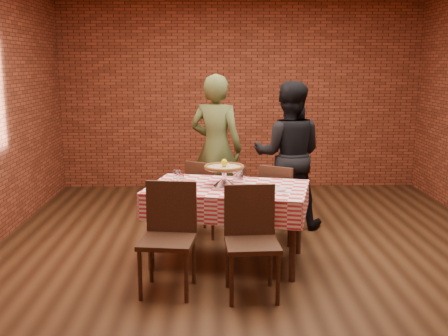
{
  "coord_description": "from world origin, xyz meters",
  "views": [
    {
      "loc": [
        -0.43,
        -5.19,
        1.92
      ],
      "look_at": [
        -0.32,
        -0.1,
        0.91
      ],
      "focal_mm": 42.61,
      "sensor_mm": 36.0,
      "label": 1
    }
  ],
  "objects_px": {
    "chair_near_left": "(167,240)",
    "diner_black": "(288,155)",
    "water_glass_left": "(180,180)",
    "table": "(228,225)",
    "chair_far_right": "(282,203)",
    "water_glass_right": "(177,175)",
    "pizza": "(224,167)",
    "pizza_stand": "(224,177)",
    "chair_near_right": "(252,244)",
    "chair_far_left": "(209,197)",
    "condiment_caddy": "(240,172)",
    "diner_olive": "(216,148)"
  },
  "relations": [
    {
      "from": "chair_far_left",
      "to": "diner_olive",
      "type": "distance_m",
      "value": 0.74
    },
    {
      "from": "water_glass_left",
      "to": "table",
      "type": "bearing_deg",
      "value": -2.26
    },
    {
      "from": "water_glass_left",
      "to": "chair_far_left",
      "type": "bearing_deg",
      "value": 72.62
    },
    {
      "from": "pizza",
      "to": "chair_near_left",
      "type": "bearing_deg",
      "value": -123.83
    },
    {
      "from": "chair_near_left",
      "to": "water_glass_left",
      "type": "bearing_deg",
      "value": 91.42
    },
    {
      "from": "chair_near_left",
      "to": "diner_black",
      "type": "distance_m",
      "value": 2.3
    },
    {
      "from": "water_glass_right",
      "to": "chair_far_right",
      "type": "xyz_separation_m",
      "value": [
        1.1,
        0.37,
        -0.39
      ]
    },
    {
      "from": "pizza",
      "to": "pizza_stand",
      "type": "bearing_deg",
      "value": 0.0
    },
    {
      "from": "chair_far_right",
      "to": "diner_black",
      "type": "height_order",
      "value": "diner_black"
    },
    {
      "from": "condiment_caddy",
      "to": "water_glass_left",
      "type": "bearing_deg",
      "value": -130.59
    },
    {
      "from": "diner_olive",
      "to": "chair_near_right",
      "type": "bearing_deg",
      "value": 117.93
    },
    {
      "from": "diner_black",
      "to": "pizza_stand",
      "type": "bearing_deg",
      "value": 65.59
    },
    {
      "from": "chair_near_right",
      "to": "chair_far_left",
      "type": "height_order",
      "value": "chair_near_right"
    },
    {
      "from": "pizza",
      "to": "condiment_caddy",
      "type": "distance_m",
      "value": 0.31
    },
    {
      "from": "pizza_stand",
      "to": "pizza",
      "type": "relative_size",
      "value": 0.98
    },
    {
      "from": "chair_near_left",
      "to": "pizza_stand",
      "type": "bearing_deg",
      "value": 63.35
    },
    {
      "from": "water_glass_left",
      "to": "chair_far_left",
      "type": "relative_size",
      "value": 0.13
    },
    {
      "from": "pizza_stand",
      "to": "condiment_caddy",
      "type": "relative_size",
      "value": 2.46
    },
    {
      "from": "chair_far_right",
      "to": "diner_olive",
      "type": "height_order",
      "value": "diner_olive"
    },
    {
      "from": "condiment_caddy",
      "to": "diner_olive",
      "type": "xyz_separation_m",
      "value": [
        -0.23,
        1.14,
        0.06
      ]
    },
    {
      "from": "chair_near_left",
      "to": "chair_near_right",
      "type": "relative_size",
      "value": 1.01
    },
    {
      "from": "chair_near_right",
      "to": "pizza",
      "type": "bearing_deg",
      "value": 100.9
    },
    {
      "from": "table",
      "to": "water_glass_right",
      "type": "distance_m",
      "value": 0.71
    },
    {
      "from": "water_glass_left",
      "to": "water_glass_right",
      "type": "relative_size",
      "value": 1.0
    },
    {
      "from": "water_glass_left",
      "to": "diner_black",
      "type": "distance_m",
      "value": 1.67
    },
    {
      "from": "chair_near_left",
      "to": "table",
      "type": "bearing_deg",
      "value": 60.15
    },
    {
      "from": "water_glass_left",
      "to": "chair_far_right",
      "type": "height_order",
      "value": "water_glass_left"
    },
    {
      "from": "water_glass_left",
      "to": "chair_far_right",
      "type": "distance_m",
      "value": 1.28
    },
    {
      "from": "table",
      "to": "chair_near_left",
      "type": "relative_size",
      "value": 1.6
    },
    {
      "from": "chair_far_right",
      "to": "diner_black",
      "type": "xyz_separation_m",
      "value": [
        0.14,
        0.56,
        0.43
      ]
    },
    {
      "from": "chair_near_right",
      "to": "diner_black",
      "type": "xyz_separation_m",
      "value": [
        0.57,
        1.97,
        0.4
      ]
    },
    {
      "from": "pizza",
      "to": "water_glass_right",
      "type": "distance_m",
      "value": 0.53
    },
    {
      "from": "table",
      "to": "chair_far_left",
      "type": "height_order",
      "value": "chair_far_left"
    },
    {
      "from": "chair_far_right",
      "to": "water_glass_left",
      "type": "bearing_deg",
      "value": 59.82
    },
    {
      "from": "pizza_stand",
      "to": "chair_near_right",
      "type": "distance_m",
      "value": 0.95
    },
    {
      "from": "pizza_stand",
      "to": "chair_far_right",
      "type": "relative_size",
      "value": 0.45
    },
    {
      "from": "table",
      "to": "pizza_stand",
      "type": "xyz_separation_m",
      "value": [
        -0.03,
        0.04,
        0.47
      ]
    },
    {
      "from": "water_glass_right",
      "to": "diner_olive",
      "type": "bearing_deg",
      "value": 71.14
    },
    {
      "from": "chair_far_right",
      "to": "table",
      "type": "bearing_deg",
      "value": 75.92
    },
    {
      "from": "table",
      "to": "water_glass_right",
      "type": "relative_size",
      "value": 13.17
    },
    {
      "from": "water_glass_right",
      "to": "pizza",
      "type": "bearing_deg",
      "value": -24.07
    },
    {
      "from": "pizza",
      "to": "chair_near_left",
      "type": "xyz_separation_m",
      "value": [
        -0.49,
        -0.74,
        -0.47
      ]
    },
    {
      "from": "chair_far_left",
      "to": "diner_olive",
      "type": "bearing_deg",
      "value": -66.26
    },
    {
      "from": "pizza_stand",
      "to": "water_glass_left",
      "type": "height_order",
      "value": "pizza_stand"
    },
    {
      "from": "condiment_caddy",
      "to": "chair_far_right",
      "type": "xyz_separation_m",
      "value": [
        0.47,
        0.33,
        -0.41
      ]
    },
    {
      "from": "chair_near_left",
      "to": "diner_black",
      "type": "height_order",
      "value": "diner_black"
    },
    {
      "from": "table",
      "to": "diner_black",
      "type": "relative_size",
      "value": 0.86
    },
    {
      "from": "chair_near_right",
      "to": "water_glass_left",
      "type": "bearing_deg",
      "value": 124.6
    },
    {
      "from": "table",
      "to": "pizza_stand",
      "type": "distance_m",
      "value": 0.47
    },
    {
      "from": "pizza_stand",
      "to": "water_glass_left",
      "type": "distance_m",
      "value": 0.42
    }
  ]
}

